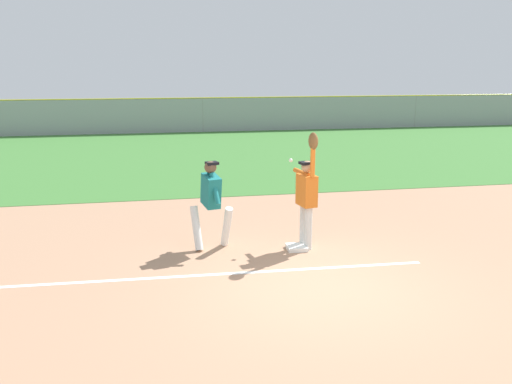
{
  "coord_description": "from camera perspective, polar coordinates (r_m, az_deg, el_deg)",
  "views": [
    {
      "loc": [
        -2.45,
        -7.63,
        3.47
      ],
      "look_at": [
        -0.58,
        2.32,
        1.05
      ],
      "focal_mm": 37.33,
      "sensor_mm": 36.0,
      "label": 1
    }
  ],
  "objects": [
    {
      "name": "outfield_fence",
      "position": [
        28.52,
        -5.72,
        8.24
      ],
      "size": [
        48.47,
        0.08,
        1.82
      ],
      "color": "#93999E",
      "rests_on": "ground_plane"
    },
    {
      "name": "chalk_foul_line",
      "position": [
        9.31,
        -18.9,
        -9.18
      ],
      "size": [
        12.0,
        0.47,
        0.01
      ],
      "primitive_type": "cube",
      "rotation": [
        0.0,
        0.0,
        -0.03
      ],
      "color": "white",
      "rests_on": "ground_plane"
    },
    {
      "name": "parked_car_red",
      "position": [
        30.78,
        -14.62,
        7.81
      ],
      "size": [
        4.48,
        2.28,
        1.25
      ],
      "rotation": [
        0.0,
        0.0,
        -0.05
      ],
      "color": "#B21E1E",
      "rests_on": "ground_plane"
    },
    {
      "name": "runner",
      "position": [
        10.15,
        -4.83,
        -0.71
      ],
      "size": [
        0.83,
        0.84,
        1.72
      ],
      "rotation": [
        0.0,
        0.0,
        0.25
      ],
      "color": "white",
      "rests_on": "ground_plane"
    },
    {
      "name": "ground_plane",
      "position": [
        8.73,
        6.69,
        -10.08
      ],
      "size": [
        66.52,
        66.52,
        0.0
      ],
      "primitive_type": "plane",
      "color": "tan"
    },
    {
      "name": "fielder",
      "position": [
        10.16,
        5.5,
        0.0
      ],
      "size": [
        0.34,
        0.9,
        2.28
      ],
      "rotation": [
        0.0,
        0.0,
        3.32
      ],
      "color": "silver",
      "rests_on": "ground_plane"
    },
    {
      "name": "outfield_grass",
      "position": [
        21.49,
        -3.96,
        4.14
      ],
      "size": [
        48.39,
        14.46,
        0.01
      ],
      "primitive_type": "cube",
      "color": "#3D7533",
      "rests_on": "ground_plane"
    },
    {
      "name": "parked_car_white",
      "position": [
        31.47,
        -24.35,
        7.17
      ],
      "size": [
        4.49,
        2.29,
        1.25
      ],
      "rotation": [
        0.0,
        0.0,
        -0.05
      ],
      "color": "white",
      "rests_on": "ground_plane"
    },
    {
      "name": "first_base",
      "position": [
        10.35,
        4.38,
        -5.95
      ],
      "size": [
        0.39,
        0.39,
        0.08
      ],
      "primitive_type": "cube",
      "rotation": [
        0.0,
        0.0,
        -0.04
      ],
      "color": "white",
      "rests_on": "ground_plane"
    },
    {
      "name": "parked_car_silver",
      "position": [
        32.39,
        5.46,
        8.44
      ],
      "size": [
        4.5,
        2.31,
        1.25
      ],
      "rotation": [
        0.0,
        0.0,
        0.06
      ],
      "color": "#B7B7BC",
      "rests_on": "ground_plane"
    },
    {
      "name": "parked_car_black",
      "position": [
        31.48,
        -4.04,
        8.33
      ],
      "size": [
        4.5,
        2.32,
        1.25
      ],
      "rotation": [
        0.0,
        0.0,
        -0.06
      ],
      "color": "black",
      "rests_on": "ground_plane"
    },
    {
      "name": "baseball",
      "position": [
        10.34,
        3.76,
        3.42
      ],
      "size": [
        0.07,
        0.07,
        0.07
      ],
      "primitive_type": "sphere",
      "color": "white"
    }
  ]
}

